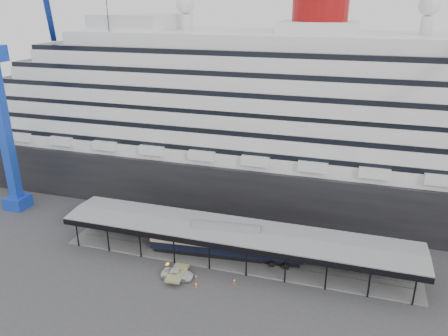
{
  "coord_description": "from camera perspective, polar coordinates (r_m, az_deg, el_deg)",
  "views": [
    {
      "loc": [
        15.88,
        -52.72,
        38.23
      ],
      "look_at": [
        -2.73,
        8.0,
        13.95
      ],
      "focal_mm": 35.0,
      "sensor_mm": 36.0,
      "label": 1
    }
  ],
  "objects": [
    {
      "name": "pullman_carriage",
      "position": [
        69.86,
        0.31,
        -9.47
      ],
      "size": [
        24.59,
        5.51,
        23.95
      ],
      "rotation": [
        0.0,
        0.0,
        0.1
      ],
      "color": "black",
      "rests_on": "ground"
    },
    {
      "name": "traffic_cone_right",
      "position": [
        65.3,
        1.35,
        -14.51
      ],
      "size": [
        0.49,
        0.49,
        0.77
      ],
      "rotation": [
        0.0,
        0.0,
        0.27
      ],
      "color": "#E5420C",
      "rests_on": "ground"
    },
    {
      "name": "port_truck",
      "position": [
        66.5,
        -6.11,
        -13.62
      ],
      "size": [
        4.79,
        2.36,
        1.31
      ],
      "primitive_type": "imported",
      "rotation": [
        0.0,
        0.0,
        1.61
      ],
      "color": "silver",
      "rests_on": "ground"
    },
    {
      "name": "platform_canopy",
      "position": [
        69.79,
        1.45,
        -10.01
      ],
      "size": [
        56.0,
        9.18,
        5.3
      ],
      "color": "slate",
      "rests_on": "ground"
    },
    {
      "name": "traffic_cone_mid",
      "position": [
        64.67,
        -3.68,
        -14.96
      ],
      "size": [
        0.39,
        0.39,
        0.75
      ],
      "rotation": [
        0.0,
        0.0,
        0.01
      ],
      "color": "#E0570C",
      "rests_on": "ground"
    },
    {
      "name": "cruise_ship",
      "position": [
        88.45,
        6.35,
        7.8
      ],
      "size": [
        130.0,
        30.0,
        43.9
      ],
      "color": "black",
      "rests_on": "ground"
    },
    {
      "name": "ground",
      "position": [
        67.03,
        0.24,
        -13.85
      ],
      "size": [
        200.0,
        200.0,
        0.0
      ],
      "primitive_type": "plane",
      "color": "#3A3A3C",
      "rests_on": "ground"
    },
    {
      "name": "traffic_cone_left",
      "position": [
        66.29,
        -3.68,
        -13.99
      ],
      "size": [
        0.41,
        0.41,
        0.68
      ],
      "rotation": [
        0.0,
        0.0,
        0.2
      ],
      "color": "red",
      "rests_on": "ground"
    },
    {
      "name": "crane_blue",
      "position": [
        89.81,
        -26.48,
        6.99
      ],
      "size": [
        22.63,
        19.19,
        47.6
      ],
      "color": "blue",
      "rests_on": "ground"
    }
  ]
}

